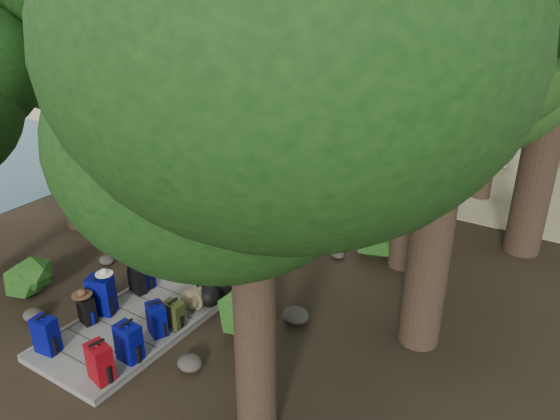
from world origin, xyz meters
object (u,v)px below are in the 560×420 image
Objects in this scene: backpack_right_a at (100,361)px; duffel_right_black at (215,286)px; backpack_left_c at (101,293)px; backpack_left_d at (145,275)px; backpack_left_a at (46,333)px; kayak at (327,133)px; backpack_right_b at (129,341)px; backpack_right_d at (174,313)px; suitcase_on_boardwalk at (137,280)px; backpack_right_c at (156,318)px; sun_lounger at (499,158)px; duffel_right_khaki at (202,292)px; lone_suitcase_on_sand at (382,156)px; backpack_left_b at (86,308)px.

backpack_right_a is 1.01× the size of duffel_right_black.
backpack_left_c reaches higher than backpack_left_d.
backpack_left_d is (0.02, 1.13, -0.16)m from backpack_left_c.
kayak is (-2.14, 14.47, -0.33)m from backpack_left_a.
backpack_right_a is 0.61m from backpack_right_b.
suitcase_on_boardwalk reaches higher than backpack_right_d.
backpack_right_c is (-0.13, 0.79, -0.05)m from backpack_right_b.
backpack_right_d is 0.33× the size of sun_lounger.
duffel_right_black is (0.14, 1.54, -0.10)m from backpack_right_c.
duffel_right_khaki is at bearing 33.20° from suitcase_on_boardwalk.
kayak is at bearing 133.19° from lone_suitcase_on_sand.
backpack_right_b is 14.29m from kayak.
backpack_right_b is at bearing 16.35° from backpack_left_a.
backpack_left_b reaches higher than sun_lounger.
backpack_left_c is 1.54m from backpack_right_d.
backpack_left_d is at bearing -141.56° from duffel_right_black.
backpack_right_a is at bearing -54.93° from backpack_left_d.
backpack_left_d is 1.61m from backpack_right_d.
backpack_left_a is 2.22m from suitcase_on_boardwalk.
backpack_right_c reaches higher than sun_lounger.
backpack_right_c is at bearing -103.67° from lone_suitcase_on_sand.
backpack_left_b is at bearing -118.29° from sun_lounger.
lone_suitcase_on_sand is (-0.37, 10.76, -0.08)m from backpack_right_d.
sun_lounger is at bearing 80.71° from backpack_right_b.
duffel_right_khaki is 12.28m from sun_lounger.
backpack_left_b is 0.94× the size of duffel_right_khaki.
backpack_left_a is at bearing -127.90° from backpack_right_d.
backpack_left_c is at bearing -113.04° from duffel_right_black.
backpack_right_d is at bearing -113.32° from sun_lounger.
backpack_left_b is 11.63m from lone_suitcase_on_sand.
sun_lounger reaches higher than kayak.
backpack_left_b is 0.79× the size of backpack_right_b.
sun_lounger is at bearing 50.73° from backpack_left_c.
backpack_right_c is at bearing 106.82° from backpack_right_a.
backpack_left_b is 1.12× the size of backpack_left_d.
backpack_left_c reaches higher than kayak.
backpack_left_d reaches higher than lone_suitcase_on_sand.
duffel_right_khaki is (1.39, 0.21, -0.06)m from backpack_left_d.
suitcase_on_boardwalk is at bearing -133.36° from duffel_right_black.
backpack_left_a is at bearing -71.24° from backpack_left_b.
backpack_right_d is at bearing -21.12° from backpack_left_d.
suitcase_on_boardwalk is 0.97× the size of lone_suitcase_on_sand.
backpack_right_b is 1.33× the size of suitcase_on_boardwalk.
sun_lounger reaches higher than duffel_right_khaki.
backpack_right_a reaches higher than suitcase_on_boardwalk.
sun_lounger is (3.06, 14.52, -0.20)m from backpack_right_a.
kayak is (-3.45, 11.80, -0.17)m from duffel_right_khaki.
backpack_right_c is 1.25m from duffel_right_khaki.
backpack_left_a reaches higher than lone_suitcase_on_sand.
backpack_right_d is 13.18m from kayak.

